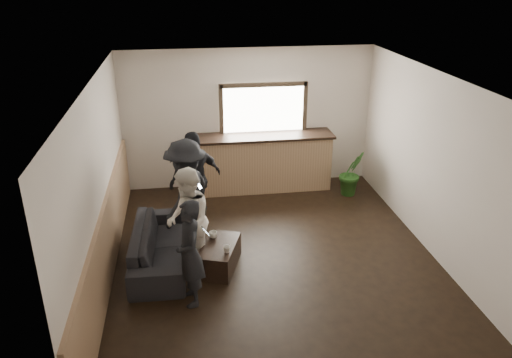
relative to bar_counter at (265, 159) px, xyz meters
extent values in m
cube|color=black|center=(-0.30, -2.70, -0.64)|extent=(5.00, 6.00, 0.01)
cube|color=silver|center=(-0.30, -2.70, 2.16)|extent=(5.00, 6.00, 0.01)
cube|color=beige|center=(-0.30, 0.30, 0.76)|extent=(5.00, 0.01, 2.80)
cube|color=beige|center=(-0.30, -5.70, 0.76)|extent=(5.00, 0.01, 2.80)
cube|color=beige|center=(-2.80, -2.70, 0.76)|extent=(0.01, 6.00, 2.80)
cube|color=beige|center=(2.20, -2.70, 0.76)|extent=(0.01, 6.00, 2.80)
cube|color=#A47F5D|center=(-2.77, -2.70, -0.09)|extent=(0.06, 5.90, 1.10)
cube|color=#9E7855|center=(0.00, -0.02, -0.09)|extent=(2.60, 0.60, 1.10)
cube|color=black|center=(0.00, -0.02, 0.48)|extent=(2.70, 0.68, 0.05)
cube|color=white|center=(0.00, 0.26, 0.96)|extent=(1.60, 0.06, 0.90)
cube|color=#3F3326|center=(0.00, 0.23, 1.45)|extent=(1.72, 0.08, 0.08)
cube|color=#3F3326|center=(-0.84, 0.23, 0.96)|extent=(0.08, 0.08, 1.06)
cube|color=#3F3326|center=(0.84, 0.23, 0.96)|extent=(0.08, 0.08, 1.06)
imported|color=black|center=(-2.05, -2.52, -0.35)|extent=(0.86, 2.05, 0.59)
cube|color=black|center=(-1.17, -2.80, -0.45)|extent=(0.75, 0.99, 0.39)
imported|color=silver|center=(-1.24, -2.58, -0.20)|extent=(0.18, 0.18, 0.10)
imported|color=silver|center=(-1.07, -3.03, -0.20)|extent=(0.15, 0.15, 0.10)
imported|color=#2D6623|center=(1.64, -0.56, -0.18)|extent=(0.59, 0.52, 0.91)
imported|color=black|center=(-1.60, -3.58, 0.11)|extent=(0.45, 0.60, 1.51)
cube|color=black|center=(-1.38, -3.54, 0.42)|extent=(0.10, 0.09, 0.12)
cube|color=white|center=(-1.38, -3.55, 0.42)|extent=(0.09, 0.08, 0.11)
imported|color=white|center=(-1.60, -2.75, 0.16)|extent=(0.67, 0.83, 1.60)
cube|color=black|center=(-1.38, -2.73, 0.40)|extent=(0.10, 0.08, 0.12)
cube|color=white|center=(-1.38, -2.73, 0.41)|extent=(0.08, 0.07, 0.11)
imported|color=black|center=(-1.60, -2.02, 0.26)|extent=(1.14, 1.34, 1.80)
cube|color=black|center=(-1.41, -2.13, 0.45)|extent=(0.11, 0.11, 0.12)
cube|color=white|center=(-1.41, -2.13, 0.45)|extent=(0.10, 0.09, 0.11)
imported|color=black|center=(-1.44, -1.31, 0.21)|extent=(1.07, 0.85, 1.70)
cube|color=black|center=(-1.33, -1.50, 0.72)|extent=(0.11, 0.11, 0.12)
cube|color=white|center=(-1.33, -1.51, 0.72)|extent=(0.09, 0.10, 0.11)
camera|label=1|loc=(-1.57, -9.26, 3.60)|focal=35.00mm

